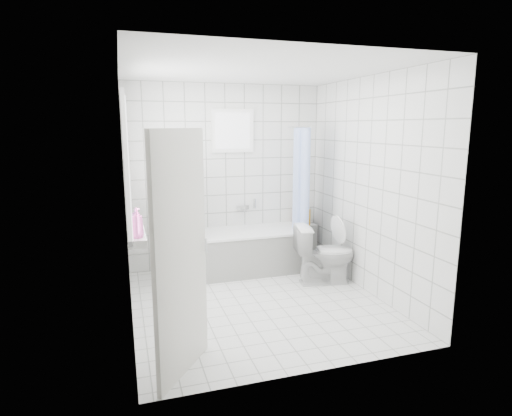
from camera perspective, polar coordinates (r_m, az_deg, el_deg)
name	(u,v)px	position (r m, az deg, el deg)	size (l,w,h in m)	color
ground	(258,302)	(5.08, 0.23, -12.49)	(3.00, 3.00, 0.00)	white
ceiling	(258,69)	(4.71, 0.26, 18.01)	(3.00, 3.00, 0.00)	white
wall_back	(226,177)	(6.16, -4.03, 4.16)	(2.80, 0.02, 2.60)	white
wall_front	(317,220)	(3.35, 8.10, -1.56)	(2.80, 0.02, 2.60)	white
wall_left	(126,198)	(4.50, -16.99, 1.25)	(0.02, 3.00, 2.60)	white
wall_right	(369,187)	(5.32, 14.79, 2.77)	(0.02, 3.00, 2.60)	white
window_left	(128,166)	(4.76, -16.69, 5.41)	(0.01, 0.90, 1.40)	white
window_back	(233,131)	(6.09, -3.09, 10.23)	(0.50, 0.01, 0.50)	white
window_sill	(136,233)	(4.88, -15.70, -3.23)	(0.18, 1.02, 0.08)	white
door	(181,256)	(3.46, -9.96, -6.33)	(0.04, 0.80, 2.00)	silver
bathtub	(242,251)	(6.04, -1.85, -5.75)	(1.76, 0.77, 0.58)	white
partition_wall	(174,224)	(5.70, -10.92, -2.17)	(0.15, 0.85, 1.50)	white
tiled_ledge	(302,242)	(6.60, 6.15, -4.48)	(0.40, 0.24, 0.55)	white
toilet	(325,254)	(5.64, 9.16, -6.07)	(0.43, 0.76, 0.77)	white
curtain_rod	(299,127)	(6.03, 5.76, 10.66)	(0.02, 0.02, 0.80)	silver
shower_curtain	(301,193)	(5.98, 6.08, 2.00)	(0.14, 0.48, 1.78)	#4C73E0
tub_faucet	(242,207)	(6.24, -1.83, 0.10)	(0.18, 0.06, 0.06)	silver
sill_bottles	(137,222)	(4.68, -15.60, -1.85)	(0.17, 0.82, 0.31)	white
ledge_bottles	(303,217)	(6.49, 6.33, -1.23)	(0.18, 0.19, 0.24)	green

